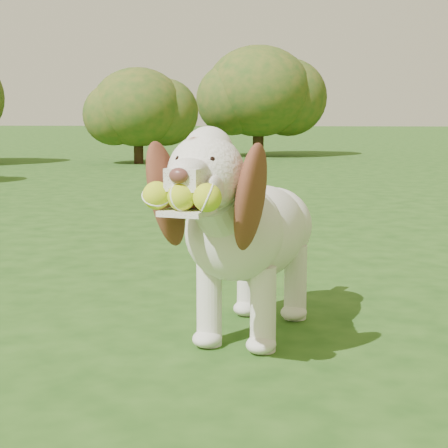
{
  "coord_description": "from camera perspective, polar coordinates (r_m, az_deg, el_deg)",
  "views": [
    {
      "loc": [
        0.65,
        -2.62,
        0.9
      ],
      "look_at": [
        0.42,
        0.0,
        0.5
      ],
      "focal_mm": 60.0,
      "sensor_mm": 36.0,
      "label": 1
    }
  ],
  "objects": [
    {
      "name": "ground",
      "position": [
        2.84,
        -8.54,
        -9.85
      ],
      "size": [
        80.0,
        80.0,
        0.0
      ],
      "primitive_type": "plane",
      "color": "#1E4513",
      "rests_on": "ground"
    },
    {
      "name": "dog",
      "position": [
        2.91,
        1.77,
        -0.18
      ],
      "size": [
        0.65,
        1.29,
        0.85
      ],
      "rotation": [
        0.0,
        0.0,
        -0.26
      ],
      "color": "silver",
      "rests_on": "ground"
    },
    {
      "name": "shrub_b",
      "position": [
        12.77,
        -6.58,
        8.83
      ],
      "size": [
        1.55,
        1.55,
        1.61
      ],
      "color": "#382314",
      "rests_on": "ground"
    },
    {
      "name": "shrub_i",
      "position": [
        14.68,
        2.65,
        10.07
      ],
      "size": [
        2.06,
        2.06,
        2.14
      ],
      "color": "#382314",
      "rests_on": "ground"
    }
  ]
}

